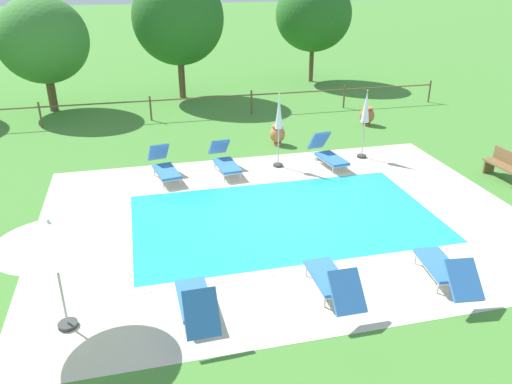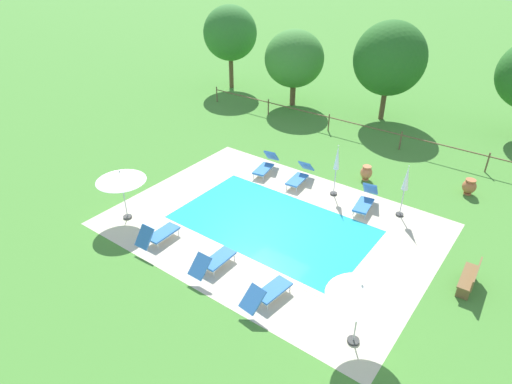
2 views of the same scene
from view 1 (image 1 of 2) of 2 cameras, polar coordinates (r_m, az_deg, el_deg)
The scene contains 20 objects.
ground_plane at distance 13.25m, azimuth 3.27°, elevation -2.96°, with size 160.00×160.00×0.00m, color #478433.
pool_deck_paving at distance 13.25m, azimuth 3.27°, elevation -2.94°, with size 12.61×9.33×0.01m, color beige.
swimming_pool_water at distance 13.25m, azimuth 3.27°, elevation -2.94°, with size 7.86×4.57×0.01m, color #23A8C1.
pool_coping_rim at distance 13.25m, azimuth 3.27°, elevation -2.92°, with size 8.34×5.05×0.01m.
sun_lounger_north_near_steps at distance 16.08m, azimuth -3.59°, elevation 3.63°, with size 0.78×1.97×0.93m.
sun_lounger_north_mid at distance 10.18m, azimuth 8.71°, elevation -10.00°, with size 0.60×1.93×0.92m.
sun_lounger_north_far at distance 16.77m, azimuth 8.17°, elevation 4.36°, with size 0.86×1.90×1.00m.
sun_lounger_north_end at distance 9.53m, azimuth -6.80°, elevation -12.48°, with size 0.65×1.84×1.01m.
sun_lounger_south_near_corner at distance 15.81m, azimuth -10.41°, elevation 2.92°, with size 0.94×1.96×0.96m.
sun_lounger_south_mid at distance 11.13m, azimuth 20.76°, elevation -8.23°, with size 0.82×2.02×0.89m.
patio_umbrella_open_by_bench at distance 9.15m, azimuth -22.37°, elevation -4.35°, with size 1.98×1.98×2.24m.
patio_umbrella_closed_row_west at distance 16.10m, azimuth 2.62°, elevation 8.33°, with size 0.32×0.32×2.44m.
patio_umbrella_closed_row_mid_west at distance 17.30m, azimuth 12.35°, elevation 8.85°, with size 0.32×0.32×2.36m.
wooden_bench_lawn_side at distance 17.21m, azimuth 26.64°, elevation 2.70°, with size 0.53×1.52×0.87m.
terracotta_urn_near_fence at distance 21.45m, azimuth 12.52°, elevation 8.51°, with size 0.61×0.61×0.74m.
terracotta_urn_by_tree at distance 18.57m, azimuth 2.45°, elevation 6.59°, with size 0.56×0.56×0.73m.
perimeter_fence at distance 22.11m, azimuth -6.17°, elevation 10.26°, with size 22.07×0.08×1.05m.
tree_far_west at distance 28.93m, azimuth 6.56°, elevation 19.40°, with size 4.11×4.11×5.54m.
tree_west_mid at distance 25.23m, azimuth -8.86°, elevation 18.95°, with size 4.31×4.31×5.96m.
tree_centre at distance 24.35m, azimuth -23.09°, elevation 15.61°, with size 3.89×3.89×4.97m.
Camera 1 is at (-3.50, -11.23, 6.10)m, focal length 35.16 mm.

